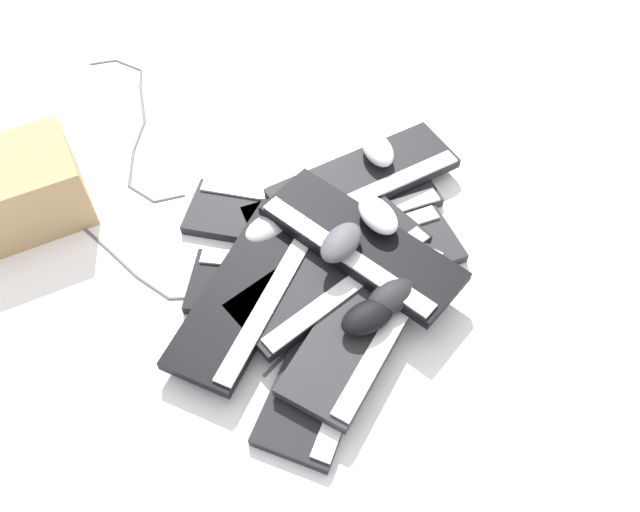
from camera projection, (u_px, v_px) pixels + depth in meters
The scene contains 20 objects.
ground_plane at pixel (308, 240), 1.38m from camera, with size 3.20×3.20×0.00m, color white.
keyboard_0 at pixel (295, 290), 1.29m from camera, with size 0.42×0.42×0.03m.
keyboard_1 at pixel (332, 352), 1.21m from camera, with size 0.45×0.36×0.03m.
keyboard_2 at pixel (360, 262), 1.33m from camera, with size 0.46×0.27×0.03m.
keyboard_3 at pixel (343, 207), 1.42m from camera, with size 0.46×0.27×0.03m.
keyboard_4 at pixel (285, 220), 1.40m from camera, with size 0.40×0.43×0.03m.
keyboard_5 at pixel (366, 319), 1.21m from camera, with size 0.46×0.31×0.03m.
keyboard_6 at pixel (332, 273), 1.28m from camera, with size 0.45×0.17×0.03m.
keyboard_7 at pixel (360, 243), 1.28m from camera, with size 0.24×0.46×0.03m.
keyboard_8 at pixel (250, 289), 1.25m from camera, with size 0.46×0.34×0.03m.
keyboard_9 at pixel (365, 178), 1.43m from camera, with size 0.46×0.21×0.03m.
mouse_0 at pixel (339, 244), 1.24m from camera, with size 0.11×0.07×0.04m, color #4C4C51.
mouse_1 at pixel (378, 150), 1.44m from camera, with size 0.11×0.07×0.04m, color silver.
mouse_2 at pixel (392, 297), 1.20m from camera, with size 0.11×0.07×0.04m, color black.
mouse_3 at pixel (268, 228), 1.34m from camera, with size 0.11×0.07×0.04m, color #B7B7BC.
mouse_4 at pixel (378, 215), 1.28m from camera, with size 0.11×0.07×0.04m, color silver.
mouse_5 at pixel (367, 317), 1.18m from camera, with size 0.11×0.07×0.04m, color black.
cable_0 at pixel (136, 122), 1.60m from camera, with size 0.24×0.59×0.01m.
cable_1 at pixel (151, 278), 1.32m from camera, with size 0.46×0.63×0.01m.
cardboard_box at pixel (14, 191), 1.36m from camera, with size 0.28×0.21×0.16m, color tan.
Camera 1 is at (0.49, 0.68, 1.10)m, focal length 35.00 mm.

